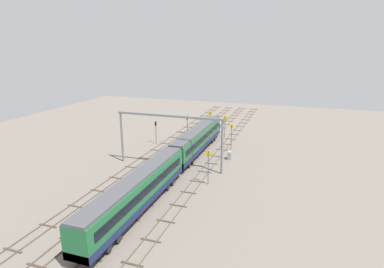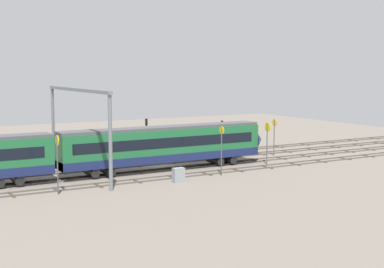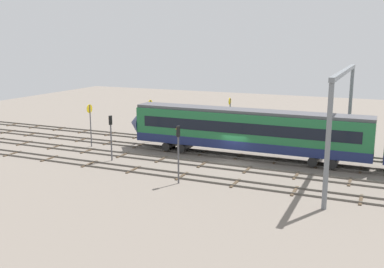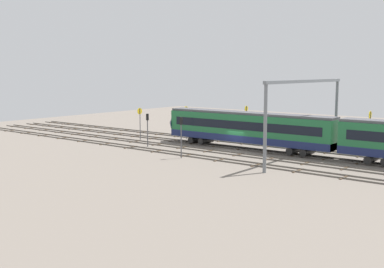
{
  "view_description": "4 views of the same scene",
  "coord_description": "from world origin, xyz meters",
  "px_view_note": "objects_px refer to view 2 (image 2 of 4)",
  "views": [
    {
      "loc": [
        -57.87,
        -20.28,
        20.39
      ],
      "look_at": [
        4.23,
        0.8,
        2.18
      ],
      "focal_mm": 29.67,
      "sensor_mm": 36.0,
      "label": 1
    },
    {
      "loc": [
        -29.19,
        -57.48,
        11.33
      ],
      "look_at": [
        4.59,
        0.99,
        3.47
      ],
      "focal_mm": 52.43,
      "sensor_mm": 36.0,
      "label": 2
    },
    {
      "loc": [
        -13.41,
        40.22,
        11.67
      ],
      "look_at": [
        4.08,
        0.45,
        2.56
      ],
      "focal_mm": 41.44,
      "sensor_mm": 36.0,
      "label": 3
    },
    {
      "loc": [
        -33.96,
        51.28,
        10.27
      ],
      "look_at": [
        5.91,
        1.09,
        1.83
      ],
      "focal_mm": 44.69,
      "sensor_mm": 36.0,
      "label": 4
    }
  ],
  "objects_px": {
    "speed_sign_mid_trackside": "(267,136)",
    "relay_cabinet": "(179,175)",
    "train": "(60,155)",
    "overhead_gantry": "(77,110)",
    "speed_sign_far_trackside": "(274,131)",
    "speed_sign_distant_end": "(57,156)",
    "signal_light_trackside_departure": "(146,132)",
    "speed_sign_near_foreground": "(222,145)",
    "signal_light_trackside_approach": "(222,132)"
  },
  "relations": [
    {
      "from": "speed_sign_mid_trackside",
      "to": "relay_cabinet",
      "type": "xyz_separation_m",
      "value": [
        -14.37,
        -4.24,
        -2.63
      ]
    },
    {
      "from": "train",
      "to": "overhead_gantry",
      "type": "relative_size",
      "value": 2.64
    },
    {
      "from": "speed_sign_far_trackside",
      "to": "speed_sign_distant_end",
      "type": "distance_m",
      "value": 32.49
    },
    {
      "from": "signal_light_trackside_departure",
      "to": "speed_sign_mid_trackside",
      "type": "bearing_deg",
      "value": -52.99
    },
    {
      "from": "speed_sign_near_foreground",
      "to": "speed_sign_distant_end",
      "type": "height_order",
      "value": "speed_sign_distant_end"
    },
    {
      "from": "relay_cabinet",
      "to": "speed_sign_distant_end",
      "type": "bearing_deg",
      "value": 176.62
    },
    {
      "from": "overhead_gantry",
      "to": "speed_sign_near_foreground",
      "type": "height_order",
      "value": "overhead_gantry"
    },
    {
      "from": "overhead_gantry",
      "to": "speed_sign_far_trackside",
      "type": "bearing_deg",
      "value": 0.38
    },
    {
      "from": "relay_cabinet",
      "to": "signal_light_trackside_departure",
      "type": "bearing_deg",
      "value": 74.91
    },
    {
      "from": "overhead_gantry",
      "to": "signal_light_trackside_departure",
      "type": "xyz_separation_m",
      "value": [
        11.94,
        8.16,
        -3.79
      ]
    },
    {
      "from": "train",
      "to": "overhead_gantry",
      "type": "xyz_separation_m",
      "value": [
        2.62,
        2.18,
        4.32
      ]
    },
    {
      "from": "train",
      "to": "speed_sign_near_foreground",
      "type": "height_order",
      "value": "speed_sign_near_foreground"
    },
    {
      "from": "speed_sign_mid_trackside",
      "to": "speed_sign_distant_end",
      "type": "xyz_separation_m",
      "value": [
        -26.41,
        -3.53,
        0.16
      ]
    },
    {
      "from": "speed_sign_far_trackside",
      "to": "signal_light_trackside_approach",
      "type": "relative_size",
      "value": 1.06
    },
    {
      "from": "speed_sign_far_trackside",
      "to": "relay_cabinet",
      "type": "distance_m",
      "value": 21.53
    },
    {
      "from": "overhead_gantry",
      "to": "speed_sign_near_foreground",
      "type": "distance_m",
      "value": 15.77
    },
    {
      "from": "speed_sign_near_foreground",
      "to": "speed_sign_distant_end",
      "type": "bearing_deg",
      "value": -179.34
    },
    {
      "from": "overhead_gantry",
      "to": "relay_cabinet",
      "type": "relative_size",
      "value": 12.86
    },
    {
      "from": "train",
      "to": "speed_sign_distant_end",
      "type": "height_order",
      "value": "speed_sign_distant_end"
    },
    {
      "from": "speed_sign_far_trackside",
      "to": "speed_sign_mid_trackside",
      "type": "bearing_deg",
      "value": -135.13
    },
    {
      "from": "signal_light_trackside_approach",
      "to": "relay_cabinet",
      "type": "distance_m",
      "value": 19.32
    },
    {
      "from": "train",
      "to": "speed_sign_near_foreground",
      "type": "distance_m",
      "value": 16.74
    },
    {
      "from": "speed_sign_far_trackside",
      "to": "signal_light_trackside_approach",
      "type": "bearing_deg",
      "value": 143.15
    },
    {
      "from": "speed_sign_distant_end",
      "to": "relay_cabinet",
      "type": "relative_size",
      "value": 3.65
    },
    {
      "from": "overhead_gantry",
      "to": "speed_sign_distant_end",
      "type": "relative_size",
      "value": 3.52
    },
    {
      "from": "speed_sign_distant_end",
      "to": "relay_cabinet",
      "type": "xyz_separation_m",
      "value": [
        12.04,
        -0.71,
        -2.8
      ]
    },
    {
      "from": "speed_sign_distant_end",
      "to": "relay_cabinet",
      "type": "bearing_deg",
      "value": -3.38
    },
    {
      "from": "overhead_gantry",
      "to": "speed_sign_near_foreground",
      "type": "relative_size",
      "value": 3.62
    },
    {
      "from": "overhead_gantry",
      "to": "speed_sign_mid_trackside",
      "type": "height_order",
      "value": "overhead_gantry"
    },
    {
      "from": "speed_sign_near_foreground",
      "to": "relay_cabinet",
      "type": "relative_size",
      "value": 3.56
    },
    {
      "from": "speed_sign_near_foreground",
      "to": "speed_sign_mid_trackside",
      "type": "distance_m",
      "value": 9.26
    },
    {
      "from": "overhead_gantry",
      "to": "signal_light_trackside_departure",
      "type": "bearing_deg",
      "value": 34.34
    },
    {
      "from": "speed_sign_far_trackside",
      "to": "speed_sign_distant_end",
      "type": "relative_size",
      "value": 0.89
    },
    {
      "from": "train",
      "to": "speed_sign_near_foreground",
      "type": "xyz_separation_m",
      "value": [
        15.65,
        -5.91,
        0.66
      ]
    },
    {
      "from": "speed_sign_mid_trackside",
      "to": "speed_sign_far_trackside",
      "type": "distance_m",
      "value": 7.0
    },
    {
      "from": "overhead_gantry",
      "to": "signal_light_trackside_departure",
      "type": "distance_m",
      "value": 14.95
    },
    {
      "from": "speed_sign_mid_trackside",
      "to": "signal_light_trackside_departure",
      "type": "xyz_separation_m",
      "value": [
        -9.74,
        12.92,
        -0.19
      ]
    },
    {
      "from": "overhead_gantry",
      "to": "train",
      "type": "bearing_deg",
      "value": -140.22
    },
    {
      "from": "signal_light_trackside_approach",
      "to": "overhead_gantry",
      "type": "bearing_deg",
      "value": -168.56
    },
    {
      "from": "signal_light_trackside_departure",
      "to": "train",
      "type": "bearing_deg",
      "value": -144.62
    },
    {
      "from": "speed_sign_near_foreground",
      "to": "signal_light_trackside_approach",
      "type": "distance_m",
      "value": 14.8
    },
    {
      "from": "speed_sign_mid_trackside",
      "to": "signal_light_trackside_approach",
      "type": "relative_size",
      "value": 1.1
    },
    {
      "from": "speed_sign_near_foreground",
      "to": "speed_sign_distant_end",
      "type": "xyz_separation_m",
      "value": [
        -17.76,
        -0.2,
        0.22
      ]
    },
    {
      "from": "speed_sign_distant_end",
      "to": "signal_light_trackside_approach",
      "type": "height_order",
      "value": "speed_sign_distant_end"
    },
    {
      "from": "speed_sign_distant_end",
      "to": "signal_light_trackside_departure",
      "type": "distance_m",
      "value": 23.42
    },
    {
      "from": "train",
      "to": "speed_sign_distant_end",
      "type": "bearing_deg",
      "value": -109.07
    },
    {
      "from": "speed_sign_far_trackside",
      "to": "signal_light_trackside_departure",
      "type": "xyz_separation_m",
      "value": [
        -14.69,
        7.98,
        0.0
      ]
    },
    {
      "from": "speed_sign_distant_end",
      "to": "signal_light_trackside_departure",
      "type": "relative_size",
      "value": 1.11
    },
    {
      "from": "overhead_gantry",
      "to": "speed_sign_mid_trackside",
      "type": "xyz_separation_m",
      "value": [
        21.68,
        -4.76,
        -3.6
      ]
    },
    {
      "from": "signal_light_trackside_departure",
      "to": "relay_cabinet",
      "type": "height_order",
      "value": "signal_light_trackside_departure"
    }
  ]
}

